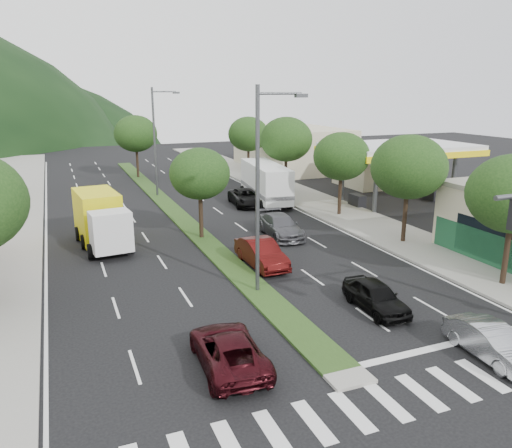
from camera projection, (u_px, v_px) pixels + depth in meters
name	position (u px, v px, depth m)	size (l,w,h in m)	color
ground	(343.00, 373.00, 17.76)	(160.00, 160.00, 0.00)	black
sidewalk_right	(314.00, 202.00, 44.65)	(5.00, 90.00, 0.15)	gray
median	(169.00, 207.00, 42.79)	(1.60, 56.00, 0.12)	#223814
crosswalk	(376.00, 405.00, 15.97)	(19.00, 2.20, 0.01)	silver
gas_canopy	(399.00, 151.00, 43.14)	(12.20, 8.20, 5.25)	silver
bldg_right_far	(292.00, 148.00, 63.53)	(10.00, 16.00, 5.20)	beige
tree_r_b	(409.00, 167.00, 31.55)	(4.80, 4.80, 6.94)	black
tree_r_c	(342.00, 156.00, 38.78)	(4.40, 4.40, 6.48)	black
tree_r_d	(286.00, 139.00, 47.61)	(5.00, 5.00, 7.17)	black
tree_r_e	(248.00, 134.00, 56.63)	(4.60, 4.60, 6.71)	black
tree_med_near	(200.00, 174.00, 32.71)	(4.00, 4.00, 6.02)	black
tree_med_far	(136.00, 134.00, 55.81)	(4.80, 4.80, 6.94)	black
streetlight_near	(262.00, 181.00, 23.54)	(2.60, 0.25, 10.00)	#47494C
streetlight_mid	(157.00, 137.00, 45.89)	(2.60, 0.25, 10.00)	#47494C
sedan_silver	(491.00, 342.00, 18.62)	(1.38, 3.95, 1.30)	gray
suv_maroon	(228.00, 350.00, 18.07)	(2.19, 4.75, 1.32)	black
car_queue_a	(376.00, 296.00, 22.69)	(1.61, 3.99, 1.36)	black
car_queue_b	(281.00, 226.00, 34.18)	(2.06, 5.07, 1.47)	#504F54
car_queue_c	(261.00, 253.00, 28.41)	(1.61, 4.62, 1.52)	#420B0B
car_queue_d	(246.00, 197.00, 43.41)	(2.33, 5.04, 1.40)	black
box_truck	(100.00, 221.00, 32.04)	(3.25, 7.10, 3.39)	silver
motorhome	(265.00, 182.00, 44.52)	(3.76, 9.08, 3.38)	silver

